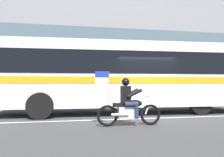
{
  "coord_description": "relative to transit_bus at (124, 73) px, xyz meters",
  "views": [
    {
      "loc": [
        -3.42,
        -9.23,
        1.38
      ],
      "look_at": [
        -1.67,
        -0.49,
        1.58
      ],
      "focal_mm": 36.72,
      "sensor_mm": 36.0,
      "label": 1
    }
  ],
  "objects": [
    {
      "name": "ground_plane",
      "position": [
        0.78,
        -1.19,
        -1.88
      ],
      "size": [
        60.0,
        60.0,
        0.0
      ],
      "primitive_type": "plane",
      "color": "#3D3D3F"
    },
    {
      "name": "sidewalk_curb",
      "position": [
        0.78,
        3.91,
        -1.81
      ],
      "size": [
        28.0,
        3.8,
        0.15
      ],
      "primitive_type": "cube",
      "color": "#B7B2A8",
      "rests_on": "ground_plane"
    },
    {
      "name": "lane_center_stripe",
      "position": [
        0.78,
        -1.79,
        -1.88
      ],
      "size": [
        26.6,
        0.14,
        0.01
      ],
      "primitive_type": "cube",
      "color": "silver",
      "rests_on": "ground_plane"
    },
    {
      "name": "office_building_facade",
      "position": [
        0.78,
        6.2,
        4.89
      ],
      "size": [
        28.0,
        0.89,
        13.54
      ],
      "color": "gray",
      "rests_on": "ground_plane"
    },
    {
      "name": "transit_bus",
      "position": [
        0.0,
        0.0,
        0.0
      ],
      "size": [
        11.83,
        3.06,
        3.22
      ],
      "color": "white",
      "rests_on": "ground_plane"
    },
    {
      "name": "motorcycle_with_rider",
      "position": [
        -0.64,
        -3.17,
        -1.22
      ],
      "size": [
        2.2,
        0.64,
        1.78
      ],
      "color": "black",
      "rests_on": "ground_plane"
    },
    {
      "name": "fire_hydrant",
      "position": [
        1.24,
        2.44,
        -1.36
      ],
      "size": [
        0.22,
        0.3,
        0.75
      ],
      "color": "red",
      "rests_on": "sidewalk_curb"
    }
  ]
}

